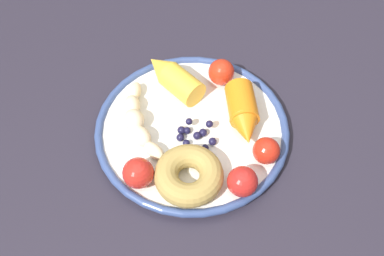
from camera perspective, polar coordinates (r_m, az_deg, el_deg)
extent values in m
cube|color=#26222F|center=(0.69, -0.28, -4.43)|extent=(1.05, 0.95, 0.03)
cube|color=#282334|center=(1.34, 13.69, 7.44)|extent=(0.05, 0.05, 0.70)
cylinder|color=white|center=(0.70, 0.00, -0.29)|extent=(0.28, 0.28, 0.01)
torus|color=#364B82|center=(0.69, 0.00, 0.00)|extent=(0.29, 0.29, 0.01)
ellipsoid|color=beige|center=(0.73, -7.05, 4.44)|extent=(0.03, 0.04, 0.02)
ellipsoid|color=beige|center=(0.71, -7.38, 2.73)|extent=(0.03, 0.04, 0.02)
ellipsoid|color=beige|center=(0.69, -7.11, 0.96)|extent=(0.03, 0.04, 0.03)
ellipsoid|color=beige|center=(0.67, -6.19, -1.02)|extent=(0.03, 0.04, 0.02)
ellipsoid|color=beige|center=(0.66, -4.67, -2.79)|extent=(0.03, 0.04, 0.02)
cylinder|color=orange|center=(0.69, 6.11, 2.96)|extent=(0.06, 0.07, 0.04)
cone|color=orange|center=(0.66, 6.82, -0.65)|extent=(0.05, 0.05, 0.04)
cylinder|color=yellow|center=(0.72, -1.24, 5.36)|extent=(0.07, 0.08, 0.04)
cone|color=yellow|center=(0.74, -4.03, 7.57)|extent=(0.06, 0.06, 0.04)
torus|color=#A88A47|center=(0.63, -0.39, -5.79)|extent=(0.12, 0.12, 0.03)
sphere|color=#191638|center=(0.68, 0.64, -0.94)|extent=(0.01, 0.01, 0.01)
sphere|color=#191638|center=(0.68, -0.61, -0.31)|extent=(0.01, 0.01, 0.01)
sphere|color=#191638|center=(0.67, 2.53, -1.66)|extent=(0.01, 0.01, 0.01)
sphere|color=#191638|center=(0.66, 1.66, -2.52)|extent=(0.01, 0.01, 0.01)
sphere|color=#191638|center=(0.67, -1.44, -1.18)|extent=(0.01, 0.01, 0.01)
sphere|color=#191638|center=(0.68, 1.36, -0.57)|extent=(0.01, 0.01, 0.01)
sphere|color=#191638|center=(0.67, -0.50, -1.82)|extent=(0.01, 0.01, 0.01)
sphere|color=#191638|center=(0.68, -1.35, -0.28)|extent=(0.01, 0.01, 0.01)
sphere|color=#191638|center=(0.68, -0.36, 0.80)|extent=(0.01, 0.01, 0.01)
sphere|color=#191638|center=(0.68, 2.15, 0.49)|extent=(0.01, 0.01, 0.01)
sphere|color=red|center=(0.63, -6.60, -5.50)|extent=(0.04, 0.04, 0.04)
sphere|color=red|center=(0.62, 6.19, -6.54)|extent=(0.04, 0.04, 0.04)
sphere|color=red|center=(0.73, 3.61, 6.85)|extent=(0.04, 0.04, 0.04)
sphere|color=red|center=(0.65, 9.08, -2.75)|extent=(0.04, 0.04, 0.04)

